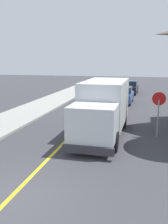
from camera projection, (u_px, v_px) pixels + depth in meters
The scene contains 7 objects.
ground_plane at pixel (8, 200), 8.28m from camera, with size 120.00×120.00×0.00m, color #38383D.
centre_line_yellow at pixel (82, 124), 17.80m from camera, with size 0.16×56.00×0.01m, color gold.
box_truck at pixel (103, 106), 14.94m from camera, with size 2.51×7.21×3.20m.
parked_car_near at pixel (114, 105), 20.72m from camera, with size 1.89×4.44×1.67m.
parked_car_mid at pixel (123, 95), 26.26m from camera, with size 1.95×4.46×1.67m.
parked_car_far at pixel (130, 88), 33.34m from camera, with size 2.01×4.48×1.67m.
stop_sign at pixel (159, 106), 14.61m from camera, with size 0.80×0.10×2.65m.
Camera 1 is at (4.13, -6.75, 4.48)m, focal length 40.92 mm.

